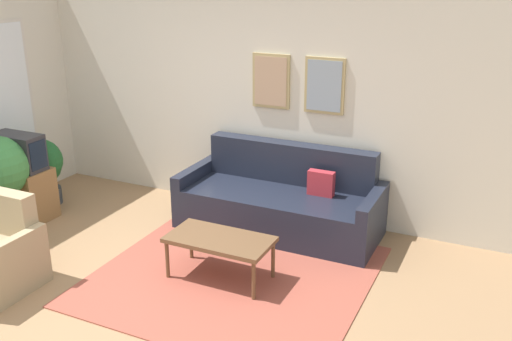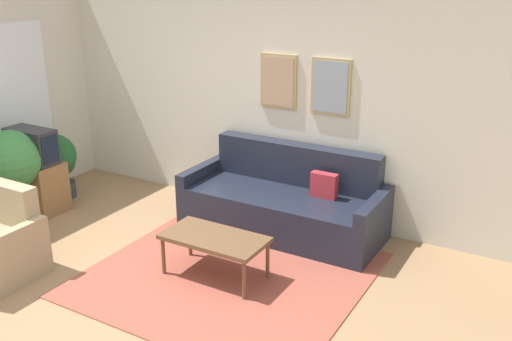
{
  "view_description": "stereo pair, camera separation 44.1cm",
  "coord_description": "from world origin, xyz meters",
  "px_view_note": "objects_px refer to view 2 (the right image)",
  "views": [
    {
      "loc": [
        2.95,
        -3.32,
        2.73
      ],
      "look_at": [
        0.7,
        1.46,
        0.85
      ],
      "focal_mm": 40.0,
      "sensor_mm": 36.0,
      "label": 1
    },
    {
      "loc": [
        3.34,
        -3.11,
        2.73
      ],
      "look_at": [
        0.7,
        1.46,
        0.85
      ],
      "focal_mm": 40.0,
      "sensor_mm": 36.0,
      "label": 2
    }
  ],
  "objects_px": {
    "coffee_table": "(215,240)",
    "potted_plant_tall": "(10,164)",
    "couch": "(284,203)",
    "tv": "(32,146)"
  },
  "relations": [
    {
      "from": "coffee_table",
      "to": "potted_plant_tall",
      "type": "height_order",
      "value": "potted_plant_tall"
    },
    {
      "from": "coffee_table",
      "to": "couch",
      "type": "bearing_deg",
      "value": 85.93
    },
    {
      "from": "tv",
      "to": "potted_plant_tall",
      "type": "height_order",
      "value": "potted_plant_tall"
    },
    {
      "from": "potted_plant_tall",
      "to": "coffee_table",
      "type": "bearing_deg",
      "value": 1.57
    },
    {
      "from": "couch",
      "to": "potted_plant_tall",
      "type": "relative_size",
      "value": 2.06
    },
    {
      "from": "potted_plant_tall",
      "to": "tv",
      "type": "bearing_deg",
      "value": 93.77
    },
    {
      "from": "couch",
      "to": "tv",
      "type": "bearing_deg",
      "value": -160.73
    },
    {
      "from": "tv",
      "to": "potted_plant_tall",
      "type": "distance_m",
      "value": 0.35
    },
    {
      "from": "coffee_table",
      "to": "tv",
      "type": "relative_size",
      "value": 1.56
    },
    {
      "from": "tv",
      "to": "coffee_table",
      "type": "bearing_deg",
      "value": -5.42
    }
  ]
}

